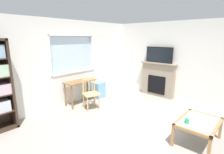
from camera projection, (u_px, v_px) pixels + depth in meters
The scene contains 10 objects.
ground at pixel (133, 132), 3.76m from camera, with size 6.27×5.97×0.02m, color #9E9389.
wall_back_with_window at pixel (64, 64), 5.07m from camera, with size 5.27×0.15×2.51m.
wall_right at pixel (183, 62), 5.42m from camera, with size 0.12×5.17×2.51m, color silver.
desk_under_window at pixel (80, 85), 5.20m from camera, with size 0.95×0.44×0.73m.
wooden_chair at pixel (91, 93), 4.87m from camera, with size 0.53×0.52×0.90m.
plastic_drawer_unit at pixel (98, 90), 5.87m from camera, with size 0.35×0.40×0.53m, color #72ADDB.
fireplace at pixel (158, 79), 5.95m from camera, with size 0.26×1.26×1.17m.
tv at pixel (159, 55), 5.75m from camera, with size 0.06×0.93×0.52m.
coffee_table at pixel (198, 124), 3.31m from camera, with size 0.93×0.67×0.45m.
sippy_cup at pixel (187, 121), 3.21m from camera, with size 0.07×0.07×0.09m, color #33B770.
Camera 1 is at (-2.82, -1.93, 2.01)m, focal length 27.65 mm.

